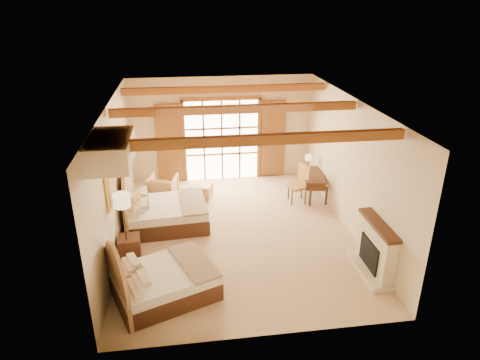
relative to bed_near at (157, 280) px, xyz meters
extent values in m
plane|color=tan|center=(1.82, 2.17, -0.37)|extent=(7.00, 7.00, 0.00)
plane|color=beige|center=(1.82, 5.67, 1.23)|extent=(5.50, 0.00, 5.50)
plane|color=beige|center=(-0.93, 2.17, 1.23)|extent=(0.00, 7.00, 7.00)
plane|color=beige|center=(4.57, 2.17, 1.23)|extent=(0.00, 7.00, 7.00)
plane|color=#B76D32|center=(1.82, 2.17, 2.83)|extent=(7.00, 7.00, 0.00)
cube|color=white|center=(1.82, 5.63, 0.88)|extent=(2.20, 0.02, 2.50)
cube|color=brown|center=(0.22, 5.60, 0.88)|extent=(0.75, 0.06, 2.40)
cube|color=brown|center=(3.42, 5.60, 0.88)|extent=(0.75, 0.06, 2.40)
cube|color=beige|center=(4.44, 0.17, 0.18)|extent=(0.25, 1.30, 1.10)
cube|color=black|center=(4.37, 0.17, 0.08)|extent=(0.18, 0.80, 0.60)
cube|color=beige|center=(4.35, 0.17, -0.32)|extent=(0.45, 1.40, 0.10)
cube|color=#43261A|center=(4.43, 0.17, 0.75)|extent=(0.30, 1.40, 0.08)
cube|color=yellow|center=(-0.89, 1.42, 1.38)|extent=(0.05, 0.95, 0.75)
cube|color=#BC8741|center=(-0.86, 1.42, 1.38)|extent=(0.02, 0.82, 0.62)
cube|color=beige|center=(-0.58, 0.17, 2.58)|extent=(0.70, 1.40, 0.45)
cube|color=#43261A|center=(0.13, 0.00, -0.19)|extent=(2.21, 1.96, 0.36)
cube|color=silver|center=(0.13, 0.00, 0.09)|extent=(2.16, 1.92, 0.20)
cube|color=gray|center=(0.76, 0.00, 0.20)|extent=(1.03, 1.51, 0.04)
cube|color=gray|center=(-0.29, 0.00, 0.29)|extent=(0.24, 0.39, 0.21)
cube|color=#43261A|center=(0.13, 2.78, -0.17)|extent=(2.08, 1.63, 0.39)
cube|color=silver|center=(0.13, 2.78, 0.13)|extent=(2.04, 1.60, 0.21)
cube|color=gray|center=(0.80, 2.78, 0.24)|extent=(0.70, 1.57, 0.05)
cube|color=gray|center=(-0.33, 2.78, 0.35)|extent=(0.14, 0.41, 0.23)
cube|color=#43261A|center=(-0.64, 1.35, -0.09)|extent=(0.49, 0.49, 0.55)
cylinder|color=#3D311E|center=(-0.68, 1.28, -0.35)|extent=(0.23, 0.23, 0.03)
cylinder|color=#3D311E|center=(-0.68, 1.28, 0.35)|extent=(0.04, 0.04, 1.38)
cylinder|color=#FDE8AB|center=(-0.68, 1.28, 1.12)|extent=(0.34, 0.34, 0.29)
imported|color=tan|center=(-0.01, 4.35, -0.01)|extent=(0.93, 0.94, 0.70)
cube|color=#A77555|center=(1.10, 4.32, -0.17)|extent=(0.69, 0.69, 0.40)
cube|color=#43261A|center=(4.24, 3.94, 0.30)|extent=(0.73, 1.34, 0.05)
cube|color=#43261A|center=(4.24, 3.94, 0.18)|extent=(0.70, 1.30, 0.20)
cube|color=#9A6634|center=(3.72, 3.64, 0.11)|extent=(0.62, 0.62, 0.06)
cube|color=#9A6634|center=(3.93, 3.64, 0.43)|extent=(0.22, 0.46, 0.58)
cylinder|color=#3D311E|center=(4.26, 4.50, 0.33)|extent=(0.11, 0.11, 0.02)
cylinder|color=#3D311E|center=(4.26, 4.50, 0.46)|extent=(0.02, 0.02, 0.26)
cylinder|color=#FDE8AB|center=(4.26, 4.50, 0.62)|extent=(0.19, 0.19, 0.15)
camera|label=1|loc=(0.63, -6.87, 4.95)|focal=32.00mm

